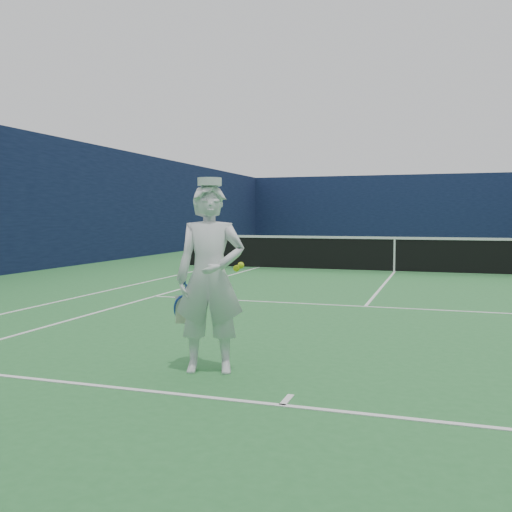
{
  "coord_description": "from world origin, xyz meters",
  "views": [
    {
      "loc": [
        1.23,
        -16.38,
        1.58
      ],
      "look_at": [
        -0.98,
        -9.58,
        1.08
      ],
      "focal_mm": 40.0,
      "sensor_mm": 36.0,
      "label": 1
    }
  ],
  "objects": [
    {
      "name": "windscreen_fence",
      "position": [
        0.0,
        0.0,
        2.0
      ],
      "size": [
        20.12,
        36.12,
        4.0
      ],
      "color": "#0F1838",
      "rests_on": "ground"
    },
    {
      "name": "ground",
      "position": [
        0.0,
        0.0,
        0.0
      ],
      "size": [
        80.0,
        80.0,
        0.0
      ],
      "primitive_type": "plane",
      "color": "#2B7336",
      "rests_on": "ground"
    },
    {
      "name": "tennis_player",
      "position": [
        -0.98,
        -11.08,
        0.96
      ],
      "size": [
        0.88,
        0.63,
        1.97
      ],
      "rotation": [
        0.0,
        0.0,
        0.29
      ],
      "color": "white",
      "rests_on": "ground"
    },
    {
      "name": "tennis_net",
      "position": [
        0.0,
        0.0,
        0.55
      ],
      "size": [
        12.88,
        0.09,
        1.07
      ],
      "color": "#141E4C",
      "rests_on": "ground"
    },
    {
      "name": "court_markings",
      "position": [
        0.0,
        0.0,
        0.0
      ],
      "size": [
        11.03,
        23.83,
        0.01
      ],
      "color": "white",
      "rests_on": "ground"
    }
  ]
}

